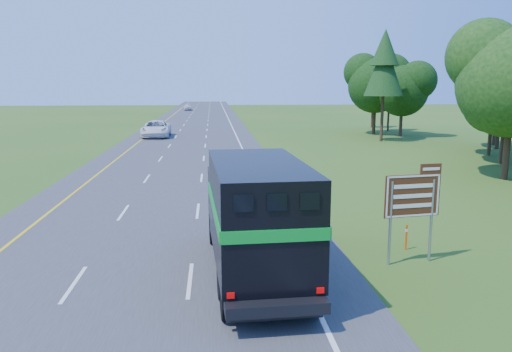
# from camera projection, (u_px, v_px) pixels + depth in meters

# --- Properties ---
(road) EXTENTS (15.00, 260.00, 0.04)m
(road) POSITION_uv_depth(u_px,v_px,m) (189.00, 143.00, 54.19)
(road) COLOR #38383A
(road) RESTS_ON ground
(lane_markings) EXTENTS (11.15, 260.00, 0.01)m
(lane_markings) POSITION_uv_depth(u_px,v_px,m) (189.00, 142.00, 54.19)
(lane_markings) COLOR yellow
(lane_markings) RESTS_ON road
(horse_truck) EXTENTS (3.17, 8.94, 3.90)m
(horse_truck) POSITION_uv_depth(u_px,v_px,m) (255.00, 214.00, 16.21)
(horse_truck) COLOR black
(horse_truck) RESTS_ON road
(white_suv) EXTENTS (3.41, 7.08, 1.94)m
(white_suv) POSITION_uv_depth(u_px,v_px,m) (156.00, 129.00, 59.76)
(white_suv) COLOR white
(white_suv) RESTS_ON road
(far_car) EXTENTS (2.10, 4.69, 1.57)m
(far_car) POSITION_uv_depth(u_px,v_px,m) (188.00, 107.00, 120.31)
(far_car) COLOR silver
(far_car) RESTS_ON road
(exit_sign) EXTENTS (2.09, 0.37, 3.57)m
(exit_sign) POSITION_uv_depth(u_px,v_px,m) (413.00, 200.00, 17.40)
(exit_sign) COLOR gray
(exit_sign) RESTS_ON ground
(delineator) EXTENTS (0.08, 0.05, 1.00)m
(delineator) POSITION_uv_depth(u_px,v_px,m) (406.00, 236.00, 19.13)
(delineator) COLOR #FD540D
(delineator) RESTS_ON ground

